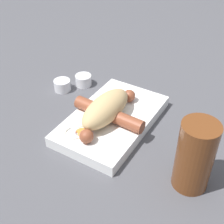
{
  "coord_description": "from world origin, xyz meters",
  "views": [
    {
      "loc": [
        0.47,
        0.28,
        0.46
      ],
      "look_at": [
        0.0,
        0.0,
        0.04
      ],
      "focal_mm": 50.0,
      "sensor_mm": 36.0,
      "label": 1
    }
  ],
  "objects_px": {
    "sausage": "(109,114)",
    "condiment_cup_near": "(83,81)",
    "condiment_cup_far": "(62,86)",
    "drink_glass": "(195,156)",
    "food_tray": "(112,120)",
    "bread_roll": "(106,108)"
  },
  "relations": [
    {
      "from": "bread_roll",
      "to": "condiment_cup_near",
      "type": "height_order",
      "value": "bread_roll"
    },
    {
      "from": "food_tray",
      "to": "condiment_cup_near",
      "type": "bearing_deg",
      "value": -124.24
    },
    {
      "from": "bread_roll",
      "to": "sausage",
      "type": "relative_size",
      "value": 0.77
    },
    {
      "from": "condiment_cup_near",
      "to": "food_tray",
      "type": "bearing_deg",
      "value": 55.76
    },
    {
      "from": "condiment_cup_near",
      "to": "drink_glass",
      "type": "height_order",
      "value": "drink_glass"
    },
    {
      "from": "food_tray",
      "to": "drink_glass",
      "type": "distance_m",
      "value": 0.23
    },
    {
      "from": "bread_roll",
      "to": "drink_glass",
      "type": "bearing_deg",
      "value": 75.93
    },
    {
      "from": "sausage",
      "to": "drink_glass",
      "type": "xyz_separation_m",
      "value": [
        0.06,
        0.21,
        0.03
      ]
    },
    {
      "from": "sausage",
      "to": "condiment_cup_near",
      "type": "distance_m",
      "value": 0.19
    },
    {
      "from": "drink_glass",
      "to": "bread_roll",
      "type": "bearing_deg",
      "value": -104.07
    },
    {
      "from": "condiment_cup_far",
      "to": "sausage",
      "type": "bearing_deg",
      "value": 69.71
    },
    {
      "from": "food_tray",
      "to": "condiment_cup_far",
      "type": "bearing_deg",
      "value": -106.35
    },
    {
      "from": "food_tray",
      "to": "drink_glass",
      "type": "xyz_separation_m",
      "value": [
        0.07,
        0.21,
        0.06
      ]
    },
    {
      "from": "food_tray",
      "to": "condiment_cup_near",
      "type": "relative_size",
      "value": 6.17
    },
    {
      "from": "bread_roll",
      "to": "drink_glass",
      "type": "height_order",
      "value": "drink_glass"
    },
    {
      "from": "food_tray",
      "to": "sausage",
      "type": "relative_size",
      "value": 1.36
    },
    {
      "from": "food_tray",
      "to": "condiment_cup_far",
      "type": "height_order",
      "value": "condiment_cup_far"
    },
    {
      "from": "condiment_cup_far",
      "to": "drink_glass",
      "type": "bearing_deg",
      "value": 72.47
    },
    {
      "from": "bread_roll",
      "to": "drink_glass",
      "type": "relative_size",
      "value": 1.09
    },
    {
      "from": "food_tray",
      "to": "condiment_cup_near",
      "type": "height_order",
      "value": "condiment_cup_near"
    },
    {
      "from": "condiment_cup_near",
      "to": "drink_glass",
      "type": "bearing_deg",
      "value": 64.34
    },
    {
      "from": "food_tray",
      "to": "sausage",
      "type": "distance_m",
      "value": 0.03
    }
  ]
}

